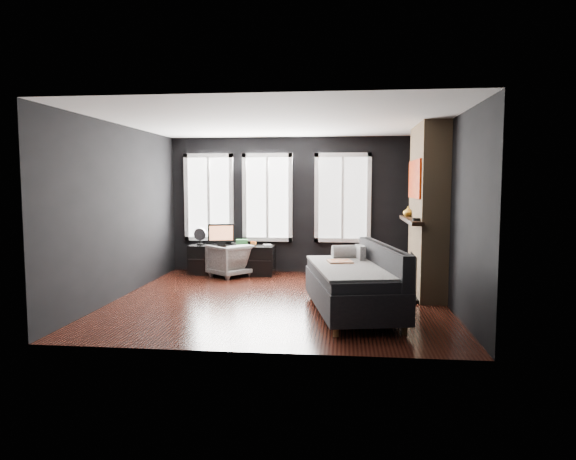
# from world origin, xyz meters

# --- Properties ---
(floor) EXTENTS (5.00, 5.00, 0.00)m
(floor) POSITION_xyz_m (0.00, 0.00, 0.00)
(floor) COLOR black
(floor) RESTS_ON ground
(ceiling) EXTENTS (5.00, 5.00, 0.00)m
(ceiling) POSITION_xyz_m (0.00, 0.00, 2.70)
(ceiling) COLOR white
(ceiling) RESTS_ON ground
(wall_back) EXTENTS (5.00, 0.02, 2.70)m
(wall_back) POSITION_xyz_m (0.00, 2.50, 1.35)
(wall_back) COLOR black
(wall_back) RESTS_ON ground
(wall_left) EXTENTS (0.02, 5.00, 2.70)m
(wall_left) POSITION_xyz_m (-2.50, 0.00, 1.35)
(wall_left) COLOR black
(wall_left) RESTS_ON ground
(wall_right) EXTENTS (0.02, 5.00, 2.70)m
(wall_right) POSITION_xyz_m (2.50, 0.00, 1.35)
(wall_right) COLOR black
(wall_right) RESTS_ON ground
(windows) EXTENTS (4.00, 0.16, 1.76)m
(windows) POSITION_xyz_m (-0.45, 2.46, 2.38)
(windows) COLOR white
(windows) RESTS_ON wall_back
(fireplace) EXTENTS (0.70, 1.62, 2.70)m
(fireplace) POSITION_xyz_m (2.30, 0.60, 1.35)
(fireplace) COLOR #93724C
(fireplace) RESTS_ON floor
(sofa) EXTENTS (1.53, 2.40, 0.96)m
(sofa) POSITION_xyz_m (1.10, -0.77, 0.48)
(sofa) COLOR #262629
(sofa) RESTS_ON floor
(stripe_pillow) EXTENTS (0.15, 0.37, 0.37)m
(stripe_pillow) POSITION_xyz_m (1.22, -0.15, 0.69)
(stripe_pillow) COLOR gray
(stripe_pillow) RESTS_ON sofa
(armchair) EXTENTS (0.92, 0.92, 0.69)m
(armchair) POSITION_xyz_m (-1.19, 1.84, 0.35)
(armchair) COLOR white
(armchair) RESTS_ON floor
(media_console) EXTENTS (1.68, 0.56, 0.57)m
(media_console) POSITION_xyz_m (-1.20, 2.10, 0.29)
(media_console) COLOR black
(media_console) RESTS_ON floor
(monitor) EXTENTS (0.54, 0.24, 0.47)m
(monitor) POSITION_xyz_m (-1.42, 2.13, 0.81)
(monitor) COLOR black
(monitor) RESTS_ON media_console
(desk_fan) EXTENTS (0.25, 0.25, 0.35)m
(desk_fan) POSITION_xyz_m (-1.84, 2.08, 0.75)
(desk_fan) COLOR #A5A5A5
(desk_fan) RESTS_ON media_console
(mug) EXTENTS (0.13, 0.11, 0.12)m
(mug) POSITION_xyz_m (-0.76, 2.02, 0.63)
(mug) COLOR orange
(mug) RESTS_ON media_console
(book) EXTENTS (0.15, 0.06, 0.20)m
(book) POSITION_xyz_m (-0.58, 2.15, 0.67)
(book) COLOR #9F977D
(book) RESTS_ON media_console
(storage_box) EXTENTS (0.25, 0.19, 0.12)m
(storage_box) POSITION_xyz_m (-1.00, 2.05, 0.64)
(storage_box) COLOR #296931
(storage_box) RESTS_ON media_console
(mantel_vase) EXTENTS (0.22, 0.22, 0.17)m
(mantel_vase) POSITION_xyz_m (2.05, 1.05, 1.31)
(mantel_vase) COLOR gold
(mantel_vase) RESTS_ON fireplace
(mantel_clock) EXTENTS (0.14, 0.14, 0.04)m
(mantel_clock) POSITION_xyz_m (2.05, 0.05, 1.25)
(mantel_clock) COLOR black
(mantel_clock) RESTS_ON fireplace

